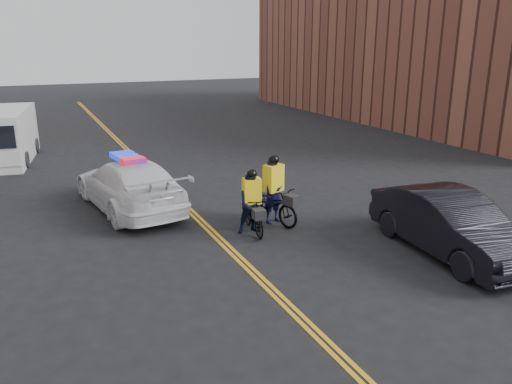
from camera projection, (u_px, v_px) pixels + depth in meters
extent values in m
plane|color=black|center=(240.00, 260.00, 12.71)|extent=(120.00, 120.00, 0.00)
cube|color=gold|center=(159.00, 183.00, 19.62)|extent=(0.10, 60.00, 0.01)
cube|color=gold|center=(163.00, 182.00, 19.69)|extent=(0.10, 60.00, 0.01)
cube|color=brown|center=(424.00, 39.00, 35.58)|extent=(12.00, 30.00, 11.00)
imported|color=white|center=(130.00, 185.00, 16.37)|extent=(3.11, 5.99, 1.66)
cube|color=#0C26CC|center=(127.00, 158.00, 16.11)|extent=(0.90, 1.60, 0.16)
imported|color=black|center=(450.00, 224.00, 12.89)|extent=(2.13, 5.09, 1.64)
cube|color=silver|center=(5.00, 136.00, 22.87)|extent=(2.90, 5.82, 2.37)
cylinder|color=black|center=(25.00, 160.00, 21.85)|extent=(0.37, 0.75, 0.72)
cylinder|color=black|center=(35.00, 145.00, 24.89)|extent=(0.37, 0.75, 0.72)
imported|color=black|center=(273.00, 204.00, 15.23)|extent=(1.41, 2.29, 1.14)
imported|color=black|center=(273.00, 192.00, 15.11)|extent=(0.82, 0.67, 1.95)
cube|color=yellow|center=(274.00, 178.00, 14.99)|extent=(0.65, 0.54, 0.82)
sphere|color=black|center=(274.00, 160.00, 14.83)|extent=(0.33, 0.33, 0.33)
cube|color=black|center=(292.00, 200.00, 14.61)|extent=(0.46, 0.50, 0.30)
imported|color=black|center=(252.00, 214.00, 14.38)|extent=(0.79, 1.94, 1.13)
imported|color=black|center=(252.00, 204.00, 14.29)|extent=(0.93, 0.77, 1.75)
cube|color=yellow|center=(252.00, 191.00, 14.18)|extent=(0.54, 0.41, 0.74)
sphere|color=black|center=(252.00, 174.00, 14.04)|extent=(0.29, 0.29, 0.29)
cube|color=black|center=(259.00, 214.00, 13.69)|extent=(0.36, 0.40, 0.27)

